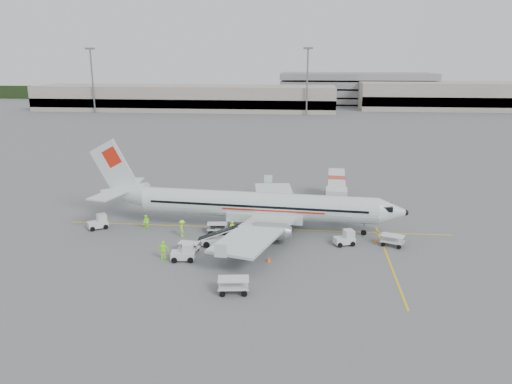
% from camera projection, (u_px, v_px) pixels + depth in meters
% --- Properties ---
extents(ground, '(360.00, 360.00, 0.00)m').
position_uv_depth(ground, '(254.00, 228.00, 57.27)').
color(ground, '#56595B').
extents(stripe_lead, '(44.00, 0.20, 0.01)m').
position_uv_depth(stripe_lead, '(254.00, 228.00, 57.27)').
color(stripe_lead, yellow).
rests_on(stripe_lead, ground).
extents(stripe_cross, '(0.20, 20.00, 0.01)m').
position_uv_depth(stripe_cross, '(389.00, 261.00, 48.16)').
color(stripe_cross, yellow).
rests_on(stripe_cross, ground).
extents(terminal_west, '(110.00, 22.00, 9.00)m').
position_uv_depth(terminal_west, '(185.00, 98.00, 184.97)').
color(terminal_west, gray).
rests_on(terminal_west, ground).
extents(terminal_east, '(90.00, 26.00, 10.00)m').
position_uv_depth(terminal_east, '(480.00, 96.00, 188.05)').
color(terminal_east, gray).
rests_on(terminal_east, ground).
extents(parking_garage, '(62.00, 24.00, 14.00)m').
position_uv_depth(parking_garage, '(356.00, 87.00, 206.50)').
color(parking_garage, slate).
rests_on(parking_garage, ground).
extents(treeline, '(300.00, 3.00, 6.00)m').
position_uv_depth(treeline, '(296.00, 94.00, 224.49)').
color(treeline, black).
rests_on(treeline, ground).
extents(mast_west, '(3.20, 1.20, 22.00)m').
position_uv_depth(mast_west, '(93.00, 81.00, 174.81)').
color(mast_west, slate).
rests_on(mast_west, ground).
extents(mast_center, '(3.20, 1.20, 22.00)m').
position_uv_depth(mast_center, '(307.00, 82.00, 167.18)').
color(mast_center, slate).
rests_on(mast_center, ground).
extents(aircraft, '(37.07, 30.06, 9.68)m').
position_uv_depth(aircraft, '(258.00, 188.00, 55.86)').
color(aircraft, silver).
rests_on(aircraft, ground).
extents(jet_bridge, '(3.59, 15.33, 3.99)m').
position_uv_depth(jet_bridge, '(336.00, 192.00, 65.07)').
color(jet_bridge, silver).
rests_on(jet_bridge, ground).
extents(belt_loader, '(5.15, 2.27, 2.72)m').
position_uv_depth(belt_loader, '(220.00, 233.00, 51.79)').
color(belt_loader, silver).
rests_on(belt_loader, ground).
extents(tug_fore, '(2.36, 1.82, 1.61)m').
position_uv_depth(tug_fore, '(344.00, 238.00, 52.01)').
color(tug_fore, silver).
rests_on(tug_fore, ground).
extents(tug_mid, '(2.40, 1.56, 1.74)m').
position_uv_depth(tug_mid, '(183.00, 252.00, 48.01)').
color(tug_mid, silver).
rests_on(tug_mid, ground).
extents(tug_aft, '(2.49, 2.27, 1.68)m').
position_uv_depth(tug_aft, '(98.00, 222.00, 56.94)').
color(tug_aft, silver).
rests_on(tug_aft, ground).
extents(cart_loaded_a, '(2.36, 1.57, 1.16)m').
position_uv_depth(cart_loaded_a, '(217.00, 228.00, 55.60)').
color(cart_loaded_a, silver).
rests_on(cart_loaded_a, ground).
extents(cart_loaded_b, '(2.15, 1.41, 1.06)m').
position_uv_depth(cart_loaded_b, '(189.00, 247.00, 50.13)').
color(cart_loaded_b, silver).
rests_on(cart_loaded_b, ground).
extents(cart_empty_a, '(2.74, 1.84, 1.34)m').
position_uv_depth(cart_empty_a, '(233.00, 286.00, 41.37)').
color(cart_empty_a, silver).
rests_on(cart_empty_a, ground).
extents(cart_empty_b, '(2.66, 2.13, 1.21)m').
position_uv_depth(cart_empty_b, '(392.00, 241.00, 51.75)').
color(cart_empty_b, silver).
rests_on(cart_empty_b, ground).
extents(cone_nose, '(0.34, 0.34, 0.55)m').
position_uv_depth(cone_nose, '(376.00, 240.00, 52.79)').
color(cone_nose, orange).
rests_on(cone_nose, ground).
extents(cone_port, '(0.34, 0.34, 0.55)m').
position_uv_depth(cone_port, '(237.00, 191.00, 72.13)').
color(cone_port, orange).
rests_on(cone_port, ground).
extents(cone_stbd, '(0.40, 0.40, 0.66)m').
position_uv_depth(cone_stbd, '(269.00, 259.00, 47.82)').
color(cone_stbd, orange).
rests_on(cone_stbd, ground).
extents(crew_a, '(0.74, 0.54, 1.88)m').
position_uv_depth(crew_a, '(232.00, 229.00, 54.15)').
color(crew_a, '#96F321').
rests_on(crew_a, ground).
extents(crew_b, '(1.02, 0.94, 1.68)m').
position_uv_depth(crew_b, '(146.00, 222.00, 56.85)').
color(crew_b, '#96F321').
rests_on(crew_b, ground).
extents(crew_c, '(1.08, 1.38, 1.87)m').
position_uv_depth(crew_c, '(182.00, 228.00, 54.49)').
color(crew_c, '#96F321').
rests_on(crew_c, ground).
extents(crew_d, '(1.15, 0.54, 1.91)m').
position_uv_depth(crew_d, '(163.00, 250.00, 48.25)').
color(crew_d, '#96F321').
rests_on(crew_d, ground).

